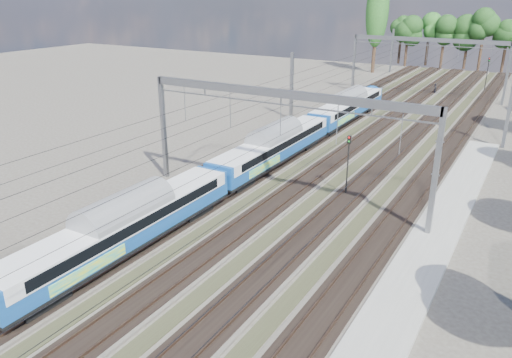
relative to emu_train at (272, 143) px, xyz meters
The scene contains 9 objects.
track_bed 9.38m from the emu_train, 60.37° to the left, with size 21.00×130.00×0.34m.
platform 23.86m from the emu_train, 46.01° to the right, with size 3.00×70.00×0.30m, color gray.
catenary 16.81m from the emu_train, 72.78° to the left, with size 25.65×130.00×9.00m.
tree_belt 56.53m from the emu_train, 78.40° to the left, with size 38.86×98.69×11.02m.
poplar 62.45m from the emu_train, 99.33° to the left, with size 4.40×4.40×19.04m.
emu_train is the anchor object (origin of this frame).
worker 44.54m from the emu_train, 82.54° to the left, with size 0.63×0.42×1.74m, color black.
signal_near 9.07m from the emu_train, 19.32° to the right, with size 0.33×0.30×5.08m.
signal_far 52.91m from the emu_train, 76.56° to the left, with size 0.36×0.32×5.42m.
Camera 1 is at (16.81, -2.36, 15.89)m, focal length 35.00 mm.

